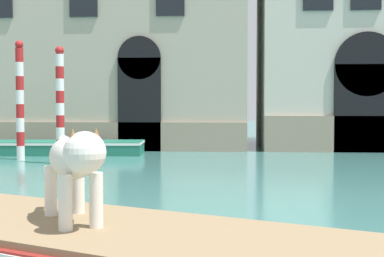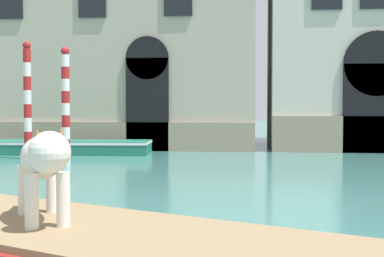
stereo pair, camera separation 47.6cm
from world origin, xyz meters
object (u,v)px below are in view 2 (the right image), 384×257
at_px(boat_moored_near_palazzo, 64,147).
at_px(boat_foreground, 33,252).
at_px(mooring_pole_1, 66,105).
at_px(dog_on_deck, 43,160).
at_px(mooring_pole_0, 27,100).

bearing_deg(boat_moored_near_palazzo, boat_foreground, -75.33).
relative_size(boat_moored_near_palazzo, mooring_pole_1, 1.79).
distance_m(dog_on_deck, mooring_pole_1, 11.42).
bearing_deg(mooring_pole_0, boat_foreground, -66.59).
height_order(dog_on_deck, mooring_pole_1, mooring_pole_1).
height_order(boat_foreground, mooring_pole_1, mooring_pole_1).
xyz_separation_m(dog_on_deck, mooring_pole_1, (-3.61, 10.82, 0.51)).
height_order(boat_moored_near_palazzo, mooring_pole_0, mooring_pole_0).
relative_size(boat_foreground, mooring_pole_0, 1.84).
relative_size(mooring_pole_0, mooring_pole_1, 1.09).
xyz_separation_m(boat_moored_near_palazzo, mooring_pole_0, (-0.52, -1.92, 1.67)).
relative_size(dog_on_deck, mooring_pole_0, 0.32).
height_order(dog_on_deck, boat_moored_near_palazzo, dog_on_deck).
bearing_deg(mooring_pole_0, dog_on_deck, -66.16).
xyz_separation_m(boat_foreground, boat_moored_near_palazzo, (-4.57, 13.67, -0.11)).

